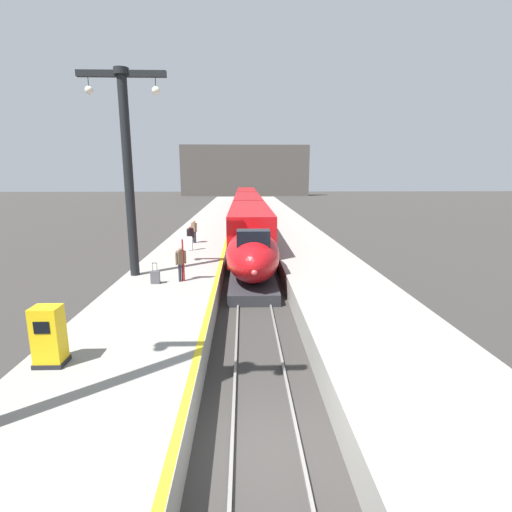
% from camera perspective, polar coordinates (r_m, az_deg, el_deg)
% --- Properties ---
extents(ground_plane, '(260.00, 260.00, 0.00)m').
position_cam_1_polar(ground_plane, '(9.33, 1.54, -27.58)').
color(ground_plane, '#33302D').
extents(platform_left, '(4.80, 110.00, 1.05)m').
position_cam_1_polar(platform_left, '(32.57, -8.18, 2.43)').
color(platform_left, gray).
rests_on(platform_left, ground).
extents(platform_right, '(4.80, 110.00, 1.05)m').
position_cam_1_polar(platform_right, '(32.68, 6.09, 2.51)').
color(platform_right, gray).
rests_on(platform_right, ground).
extents(platform_left_safety_stripe, '(0.20, 107.80, 0.01)m').
position_cam_1_polar(platform_left_safety_stripe, '(32.31, -4.18, 3.39)').
color(platform_left_safety_stripe, yellow).
rests_on(platform_left_safety_stripe, platform_left).
extents(rail_main_left, '(0.08, 110.00, 0.12)m').
position_cam_1_polar(rail_main_left, '(35.16, -2.32, 2.49)').
color(rail_main_left, slate).
rests_on(rail_main_left, ground).
extents(rail_main_right, '(0.08, 110.00, 0.12)m').
position_cam_1_polar(rail_main_right, '(35.18, 0.12, 2.50)').
color(rail_main_right, slate).
rests_on(rail_main_right, ground).
extents(highspeed_train_main, '(2.92, 56.34, 3.60)m').
position_cam_1_polar(highspeed_train_main, '(44.00, -1.28, 6.94)').
color(highspeed_train_main, '#B20F14').
rests_on(highspeed_train_main, ground).
extents(station_column_mid, '(4.00, 0.68, 9.59)m').
position_cam_1_polar(station_column_mid, '(19.32, -18.81, 13.98)').
color(station_column_mid, black).
rests_on(station_column_mid, platform_left).
extents(passenger_near_edge, '(0.45, 0.42, 1.69)m').
position_cam_1_polar(passenger_near_edge, '(17.98, -11.23, -0.68)').
color(passenger_near_edge, '#23232D').
rests_on(passenger_near_edge, platform_left).
extents(passenger_mid_platform, '(0.42, 0.44, 1.69)m').
position_cam_1_polar(passenger_mid_platform, '(25.25, -9.84, 3.04)').
color(passenger_mid_platform, '#23232D').
rests_on(passenger_mid_platform, platform_left).
extents(passenger_far_waiting, '(0.46, 0.41, 1.69)m').
position_cam_1_polar(passenger_far_waiting, '(28.06, -9.28, 3.96)').
color(passenger_far_waiting, '#23232D').
rests_on(passenger_far_waiting, platform_left).
extents(rolling_suitcase, '(0.40, 0.22, 0.98)m').
position_cam_1_polar(rolling_suitcase, '(18.00, -14.91, -3.10)').
color(rolling_suitcase, '#4C4C51').
rests_on(rolling_suitcase, platform_left).
extents(ticket_machine_yellow, '(0.76, 0.62, 1.60)m').
position_cam_1_polar(ticket_machine_yellow, '(11.44, -28.69, -10.80)').
color(ticket_machine_yellow, yellow).
rests_on(ticket_machine_yellow, platform_left).
extents(departure_info_board, '(0.90, 0.10, 2.12)m').
position_cam_1_polar(departure_info_board, '(17.86, -10.97, 0.94)').
color(departure_info_board, maroon).
rests_on(departure_info_board, platform_left).
extents(terminus_back_wall, '(36.00, 2.00, 14.00)m').
position_cam_1_polar(terminus_back_wall, '(109.17, -1.67, 12.70)').
color(terminus_back_wall, '#4C4742').
rests_on(terminus_back_wall, ground).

